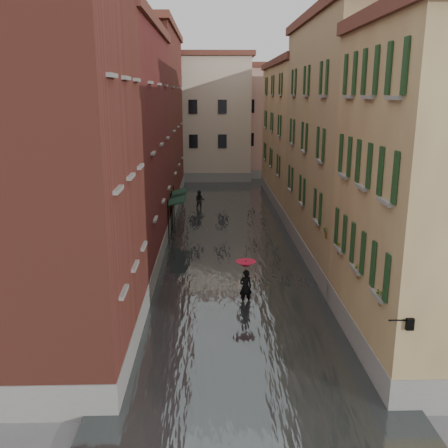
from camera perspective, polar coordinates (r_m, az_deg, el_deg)
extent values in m
plane|color=#5F5F62|center=(20.98, 2.04, -11.62)|extent=(120.00, 120.00, 0.00)
cube|color=#404647|center=(33.10, 0.66, -1.45)|extent=(10.00, 60.00, 0.20)
cube|color=brown|center=(17.95, -20.32, 4.82)|extent=(6.00, 8.00, 13.00)
cube|color=#5C211D|center=(28.53, -13.33, 8.16)|extent=(6.00, 14.00, 12.50)
cube|color=brown|center=(43.22, -9.40, 11.44)|extent=(6.00, 16.00, 14.00)
cube|color=#93704C|center=(19.02, 24.18, 2.65)|extent=(6.00, 8.00, 11.50)
cube|color=#9B7F5E|center=(29.10, 15.08, 8.67)|extent=(6.00, 14.00, 13.00)
cube|color=#93704C|center=(43.70, 9.46, 9.83)|extent=(6.00, 16.00, 11.50)
cube|color=#B9AB93|center=(56.87, -3.40, 11.84)|extent=(12.00, 9.00, 13.00)
cube|color=tan|center=(59.31, 5.57, 11.43)|extent=(10.00, 9.00, 12.00)
cube|color=#163122|center=(33.12, -5.35, 2.87)|extent=(1.09, 3.20, 0.31)
cylinder|color=black|center=(31.86, -6.38, 0.24)|extent=(0.06, 0.06, 2.80)
cylinder|color=black|center=(34.96, -5.96, 1.55)|extent=(0.06, 0.06, 2.80)
cube|color=#163122|center=(35.04, -5.15, 3.52)|extent=(1.09, 2.80, 0.31)
cylinder|color=black|center=(33.96, -6.09, 1.15)|extent=(0.06, 0.06, 2.80)
cylinder|color=black|center=(36.68, -5.76, 2.18)|extent=(0.06, 0.06, 2.80)
cylinder|color=black|center=(15.15, 19.37, -10.34)|extent=(0.60, 0.05, 0.05)
cube|color=black|center=(15.30, 20.41, -10.60)|extent=(0.22, 0.22, 0.35)
cube|color=beige|center=(15.30, 20.41, -10.60)|extent=(0.14, 0.14, 0.24)
cube|color=maroon|center=(16.39, 17.84, -8.07)|extent=(0.22, 0.85, 0.18)
imported|color=#265926|center=(16.24, 17.96, -6.70)|extent=(0.59, 0.51, 0.66)
cube|color=maroon|center=(18.44, 15.51, -5.33)|extent=(0.22, 0.85, 0.18)
imported|color=#265926|center=(18.31, 15.60, -4.10)|extent=(0.59, 0.51, 0.66)
cube|color=maroon|center=(21.05, 13.29, -2.70)|extent=(0.22, 0.85, 0.18)
imported|color=#265926|center=(20.93, 13.36, -1.60)|extent=(0.59, 0.51, 0.66)
cube|color=maroon|center=(23.10, 11.93, -1.07)|extent=(0.22, 0.85, 0.18)
imported|color=#265926|center=(22.99, 11.98, -0.06)|extent=(0.59, 0.51, 0.66)
imported|color=black|center=(22.69, 2.47, -7.24)|extent=(0.69, 0.54, 1.66)
cube|color=#BDB69C|center=(22.68, 1.76, -6.92)|extent=(0.08, 0.30, 0.38)
cylinder|color=black|center=(22.50, 2.49, -6.01)|extent=(0.02, 0.02, 1.00)
cone|color=red|center=(22.31, 2.50, -4.64)|extent=(0.95, 0.95, 0.28)
imported|color=black|center=(40.84, -2.79, 2.70)|extent=(0.82, 0.65, 1.66)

